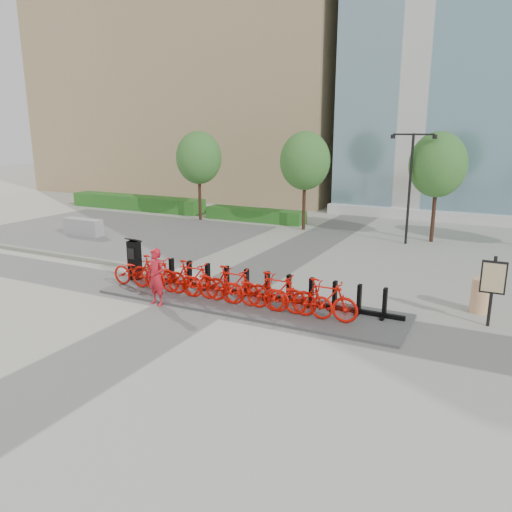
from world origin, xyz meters
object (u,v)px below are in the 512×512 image
at_px(worker_red, 156,277).
at_px(jersey_barrier, 83,227).
at_px(construction_barrel, 480,296).
at_px(kiosk, 135,259).
at_px(map_sign, 493,280).
at_px(bike_0, 137,272).

relative_size(worker_red, jersey_barrier, 0.80).
bearing_deg(worker_red, construction_barrel, 32.11).
bearing_deg(jersey_barrier, kiosk, -33.75).
distance_m(kiosk, map_sign, 11.27).
xyz_separation_m(construction_barrel, map_sign, (0.29, -1.01, 0.78)).
bearing_deg(bike_0, map_sign, -80.56).
distance_m(jersey_barrier, map_sign, 19.15).
relative_size(worker_red, map_sign, 0.89).
relative_size(construction_barrel, jersey_barrier, 0.47).
bearing_deg(construction_barrel, map_sign, -74.05).
distance_m(construction_barrel, jersey_barrier, 18.67).
distance_m(bike_0, worker_red, 1.76).
height_order(bike_0, worker_red, worker_red).
bearing_deg(bike_0, kiosk, 45.21).
bearing_deg(construction_barrel, jersey_barrier, 171.07).
height_order(bike_0, map_sign, map_sign).
height_order(jersey_barrier, map_sign, map_sign).
xyz_separation_m(worker_red, construction_barrel, (8.75, 3.67, -0.36)).
bearing_deg(worker_red, bike_0, 158.02).
bearing_deg(jersey_barrier, map_sign, -12.02).
height_order(construction_barrel, jersey_barrier, construction_barrel).
relative_size(bike_0, worker_red, 1.13).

